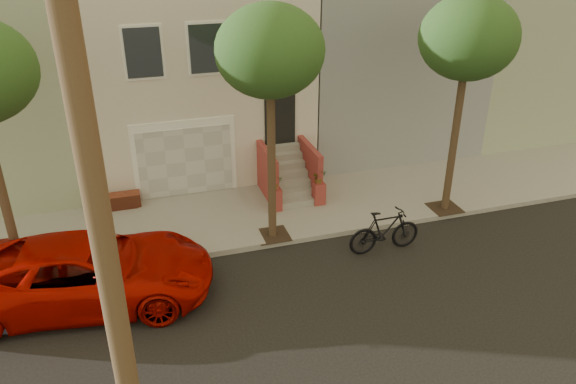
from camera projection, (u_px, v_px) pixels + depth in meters
name	position (u px, v px, depth m)	size (l,w,h in m)	color
ground	(277.00, 336.00, 12.17)	(90.00, 90.00, 0.00)	black
sidewalk	(227.00, 219.00, 16.71)	(40.00, 3.70, 0.15)	gray
house_row	(190.00, 57.00, 20.12)	(33.10, 11.70, 7.00)	#BAAE9F
tree_mid	(270.00, 53.00, 13.43)	(2.70, 2.57, 6.30)	#2D2116
tree_right	(468.00, 39.00, 14.89)	(2.70, 2.57, 6.30)	#2D2116
pickup_truck	(87.00, 272.00, 12.96)	(2.67, 5.79, 1.61)	#B20800
motorcycle	(385.00, 231.00, 15.00)	(0.58, 2.05, 1.23)	black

